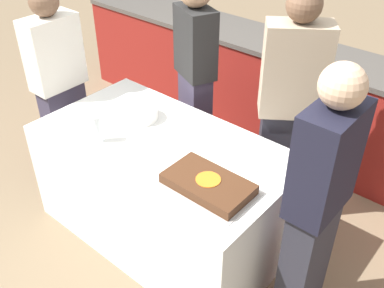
{
  "coord_description": "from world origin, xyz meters",
  "views": [
    {
      "loc": [
        1.63,
        -1.62,
        2.36
      ],
      "look_at": [
        0.25,
        0.0,
        0.86
      ],
      "focal_mm": 42.0,
      "sensor_mm": 36.0,
      "label": 1
    }
  ],
  "objects_px": {
    "cake": "(208,184)",
    "person_seated_right": "(316,209)",
    "person_standing_back": "(195,77)",
    "person_cutting_cake": "(289,112)",
    "wine_glass": "(97,125)",
    "person_seated_left": "(60,87)",
    "plate_stack": "(141,114)"
  },
  "relations": [
    {
      "from": "cake",
      "to": "person_seated_right",
      "type": "xyz_separation_m",
      "value": [
        0.55,
        0.15,
        0.05
      ]
    },
    {
      "from": "cake",
      "to": "person_standing_back",
      "type": "distance_m",
      "value": 1.15
    },
    {
      "from": "cake",
      "to": "person_cutting_cake",
      "type": "relative_size",
      "value": 0.31
    },
    {
      "from": "wine_glass",
      "to": "person_seated_right",
      "type": "xyz_separation_m",
      "value": [
        1.35,
        0.25,
        -0.04
      ]
    },
    {
      "from": "person_seated_left",
      "to": "person_seated_right",
      "type": "distance_m",
      "value": 2.09
    },
    {
      "from": "person_seated_left",
      "to": "cake",
      "type": "bearing_deg",
      "value": -95.75
    },
    {
      "from": "person_cutting_cake",
      "to": "wine_glass",
      "type": "bearing_deg",
      "value": 13.13
    },
    {
      "from": "wine_glass",
      "to": "person_seated_left",
      "type": "xyz_separation_m",
      "value": [
        -0.74,
        0.25,
        -0.09
      ]
    },
    {
      "from": "plate_stack",
      "to": "person_seated_right",
      "type": "relative_size",
      "value": 0.14
    },
    {
      "from": "person_cutting_cake",
      "to": "plate_stack",
      "type": "bearing_deg",
      "value": -0.57
    },
    {
      "from": "wine_glass",
      "to": "person_seated_left",
      "type": "height_order",
      "value": "person_seated_left"
    },
    {
      "from": "wine_glass",
      "to": "person_standing_back",
      "type": "bearing_deg",
      "value": 89.42
    },
    {
      "from": "cake",
      "to": "person_standing_back",
      "type": "height_order",
      "value": "person_standing_back"
    },
    {
      "from": "person_seated_left",
      "to": "person_standing_back",
      "type": "relative_size",
      "value": 0.95
    },
    {
      "from": "plate_stack",
      "to": "wine_glass",
      "type": "xyz_separation_m",
      "value": [
        -0.01,
        -0.36,
        0.08
      ]
    },
    {
      "from": "person_cutting_cake",
      "to": "person_seated_left",
      "type": "distance_m",
      "value": 1.68
    },
    {
      "from": "wine_glass",
      "to": "person_cutting_cake",
      "type": "distance_m",
      "value": 1.22
    },
    {
      "from": "wine_glass",
      "to": "person_standing_back",
      "type": "xyz_separation_m",
      "value": [
        0.01,
        0.92,
        -0.02
      ]
    },
    {
      "from": "plate_stack",
      "to": "person_standing_back",
      "type": "distance_m",
      "value": 0.57
    },
    {
      "from": "cake",
      "to": "person_seated_right",
      "type": "height_order",
      "value": "person_seated_right"
    },
    {
      "from": "plate_stack",
      "to": "wine_glass",
      "type": "bearing_deg",
      "value": -90.99
    },
    {
      "from": "person_seated_right",
      "to": "person_cutting_cake",
      "type": "bearing_deg",
      "value": -140.76
    },
    {
      "from": "cake",
      "to": "wine_glass",
      "type": "distance_m",
      "value": 0.81
    },
    {
      "from": "person_cutting_cake",
      "to": "person_standing_back",
      "type": "xyz_separation_m",
      "value": [
        -0.79,
        -0.0,
        -0.0
      ]
    },
    {
      "from": "person_standing_back",
      "to": "wine_glass",
      "type": "bearing_deg",
      "value": 113.29
    },
    {
      "from": "plate_stack",
      "to": "wine_glass",
      "type": "relative_size",
      "value": 1.27
    },
    {
      "from": "plate_stack",
      "to": "person_seated_left",
      "type": "height_order",
      "value": "person_seated_left"
    },
    {
      "from": "wine_glass",
      "to": "plate_stack",
      "type": "bearing_deg",
      "value": 89.01
    },
    {
      "from": "person_standing_back",
      "to": "cake",
      "type": "bearing_deg",
      "value": 157.43
    },
    {
      "from": "person_cutting_cake",
      "to": "person_seated_left",
      "type": "xyz_separation_m",
      "value": [
        -1.54,
        -0.68,
        -0.07
      ]
    },
    {
      "from": "plate_stack",
      "to": "person_seated_right",
      "type": "distance_m",
      "value": 1.35
    },
    {
      "from": "wine_glass",
      "to": "cake",
      "type": "bearing_deg",
      "value": 6.49
    }
  ]
}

